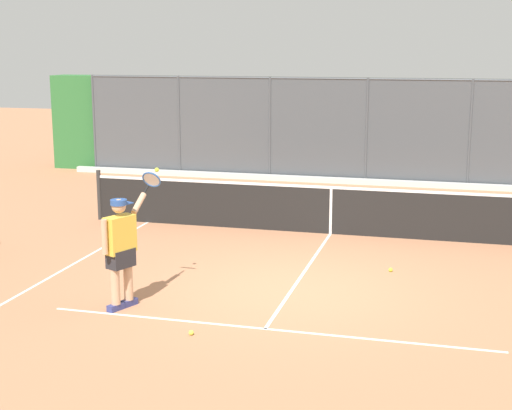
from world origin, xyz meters
name	(u,v)px	position (x,y,z in m)	size (l,w,h in m)	color
ground_plane	(292,290)	(0.00, 0.00, 0.00)	(60.00, 60.00, 0.00)	#B27551
court_line_markings	(260,336)	(0.00, 1.94, 0.00)	(7.85, 9.65, 0.01)	white
fence_backdrop	(369,130)	(0.00, -10.09, 1.39)	(19.04, 1.37, 2.84)	#474C51
tennis_net	(331,209)	(0.00, -3.63, 0.49)	(10.08, 0.09, 1.07)	#2D2D2D
tennis_player	(121,245)	(2.15, 1.38, 0.91)	(0.48, 1.34, 1.87)	navy
tennis_ball_by_sideline	(191,333)	(0.87, 2.12, 0.03)	(0.07, 0.07, 0.07)	#D6E042
tennis_ball_near_net	(391,270)	(-1.37, -1.34, 0.03)	(0.07, 0.07, 0.07)	#CCDB33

